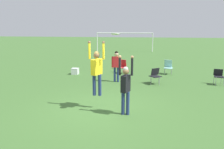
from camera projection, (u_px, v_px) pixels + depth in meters
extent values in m
plane|color=#3D662D|center=(101.00, 109.00, 8.19)|extent=(120.00, 120.00, 0.00)
cylinder|color=navy|center=(94.00, 85.00, 8.10)|extent=(0.12, 0.12, 0.80)
cylinder|color=navy|center=(100.00, 85.00, 8.06)|extent=(0.12, 0.12, 0.80)
cube|color=yellow|center=(97.00, 67.00, 7.94)|extent=(0.36, 0.51, 0.57)
sphere|color=brown|center=(97.00, 55.00, 7.85)|extent=(0.22, 0.22, 0.22)
sphere|color=olive|center=(96.00, 54.00, 7.83)|extent=(0.18, 0.18, 0.18)
cylinder|color=yellow|center=(89.00, 51.00, 7.85)|extent=(0.08, 0.08, 0.60)
sphere|color=brown|center=(89.00, 42.00, 7.79)|extent=(0.10, 0.10, 0.10)
cylinder|color=yellow|center=(103.00, 51.00, 7.77)|extent=(0.08, 0.08, 0.60)
sphere|color=brown|center=(103.00, 42.00, 7.71)|extent=(0.10, 0.10, 0.10)
cylinder|color=navy|center=(123.00, 103.00, 7.58)|extent=(0.12, 0.12, 0.82)
cylinder|color=navy|center=(128.00, 103.00, 7.56)|extent=(0.12, 0.12, 0.82)
cube|color=black|center=(126.00, 84.00, 7.42)|extent=(0.32, 0.41, 0.58)
sphere|color=#9E704C|center=(126.00, 71.00, 7.33)|extent=(0.22, 0.22, 0.22)
sphere|color=#B7B2AD|center=(126.00, 69.00, 7.32)|extent=(0.19, 0.19, 0.19)
cylinder|color=black|center=(120.00, 66.00, 7.32)|extent=(0.08, 0.08, 0.62)
sphere|color=#9E704C|center=(120.00, 57.00, 7.26)|extent=(0.10, 0.10, 0.10)
cylinder|color=black|center=(132.00, 66.00, 7.26)|extent=(0.08, 0.08, 0.62)
sphere|color=#9E704C|center=(132.00, 57.00, 7.20)|extent=(0.10, 0.10, 0.10)
cylinder|color=white|center=(115.00, 34.00, 7.17)|extent=(0.27, 0.27, 0.07)
cylinder|color=gray|center=(216.00, 81.00, 11.37)|extent=(0.02, 0.02, 0.46)
cylinder|color=gray|center=(224.00, 82.00, 11.32)|extent=(0.02, 0.02, 0.46)
cylinder|color=gray|center=(214.00, 80.00, 11.74)|extent=(0.02, 0.02, 0.46)
cylinder|color=gray|center=(221.00, 80.00, 11.68)|extent=(0.02, 0.02, 0.46)
cube|color=black|center=(219.00, 77.00, 11.48)|extent=(0.53, 0.53, 0.04)
cube|color=black|center=(218.00, 72.00, 11.64)|extent=(0.46, 0.20, 0.36)
cylinder|color=gray|center=(165.00, 72.00, 13.98)|extent=(0.02, 0.02, 0.42)
cylinder|color=gray|center=(172.00, 72.00, 13.92)|extent=(0.02, 0.02, 0.42)
cylinder|color=gray|center=(165.00, 70.00, 14.39)|extent=(0.02, 0.02, 0.42)
cylinder|color=gray|center=(171.00, 70.00, 14.33)|extent=(0.02, 0.02, 0.42)
cube|color=#8CC6C1|center=(168.00, 68.00, 14.11)|extent=(0.64, 0.64, 0.04)
cube|color=#8CC6C1|center=(168.00, 63.00, 14.28)|extent=(0.51, 0.30, 0.49)
cylinder|color=gray|center=(151.00, 81.00, 11.51)|extent=(0.02, 0.02, 0.45)
cylinder|color=gray|center=(159.00, 81.00, 11.44)|extent=(0.02, 0.02, 0.45)
cylinder|color=gray|center=(151.00, 79.00, 11.92)|extent=(0.02, 0.02, 0.45)
cylinder|color=gray|center=(159.00, 79.00, 11.86)|extent=(0.02, 0.02, 0.45)
cube|color=black|center=(155.00, 76.00, 11.64)|extent=(0.71, 0.71, 0.04)
cube|color=black|center=(155.00, 72.00, 11.82)|extent=(0.46, 0.39, 0.38)
cylinder|color=gray|center=(119.00, 71.00, 14.22)|extent=(0.02, 0.02, 0.41)
cylinder|color=gray|center=(125.00, 71.00, 14.16)|extent=(0.02, 0.02, 0.41)
cylinder|color=gray|center=(120.00, 70.00, 14.62)|extent=(0.02, 0.02, 0.41)
cylinder|color=gray|center=(126.00, 70.00, 14.56)|extent=(0.02, 0.02, 0.41)
cube|color=#B21E23|center=(123.00, 68.00, 14.35)|extent=(0.66, 0.66, 0.04)
cube|color=#B21E23|center=(123.00, 63.00, 14.51)|extent=(0.49, 0.32, 0.48)
cylinder|color=navy|center=(115.00, 74.00, 12.17)|extent=(0.12, 0.12, 0.83)
cylinder|color=navy|center=(118.00, 75.00, 12.14)|extent=(0.12, 0.12, 0.83)
cube|color=red|center=(116.00, 62.00, 12.00)|extent=(0.43, 0.24, 0.59)
sphere|color=beige|center=(116.00, 54.00, 11.91)|extent=(0.22, 0.22, 0.22)
sphere|color=black|center=(116.00, 53.00, 11.90)|extent=(0.19, 0.19, 0.19)
cylinder|color=red|center=(112.00, 62.00, 12.04)|extent=(0.08, 0.08, 0.62)
sphere|color=beige|center=(112.00, 68.00, 12.11)|extent=(0.10, 0.10, 0.10)
cylinder|color=red|center=(121.00, 62.00, 11.97)|extent=(0.08, 0.08, 0.62)
sphere|color=beige|center=(121.00, 68.00, 12.04)|extent=(0.10, 0.10, 0.10)
cube|color=white|center=(75.00, 71.00, 14.14)|extent=(0.42, 0.38, 0.38)
cube|color=silver|center=(75.00, 68.00, 14.10)|extent=(0.43, 0.38, 0.02)
cylinder|color=white|center=(97.00, 42.00, 27.98)|extent=(0.10, 0.10, 2.30)
cylinder|color=white|center=(153.00, 43.00, 26.91)|extent=(0.10, 0.10, 2.30)
cylinder|color=white|center=(124.00, 33.00, 27.20)|extent=(7.00, 0.10, 0.10)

